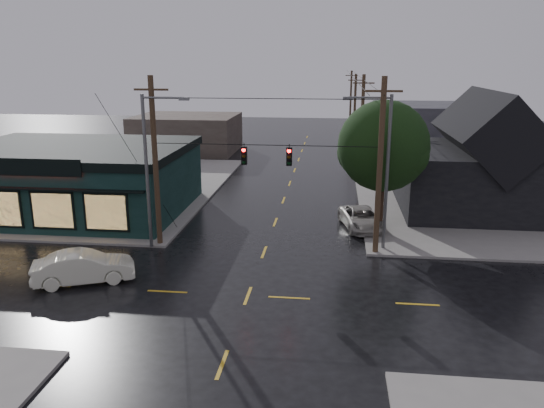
# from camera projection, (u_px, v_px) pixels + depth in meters

# --- Properties ---
(ground_plane) EXTENTS (160.00, 160.00, 0.00)m
(ground_plane) POSITION_uv_depth(u_px,v_px,m) (248.00, 296.00, 25.54)
(ground_plane) COLOR black
(sidewalk_nw) EXTENTS (28.00, 28.00, 0.15)m
(sidewalk_nw) POSITION_uv_depth(u_px,v_px,m) (61.00, 187.00, 46.92)
(sidewalk_nw) COLOR gray
(sidewalk_nw) RESTS_ON ground
(sidewalk_ne) EXTENTS (28.00, 28.00, 0.15)m
(sidewalk_ne) POSITION_uv_depth(u_px,v_px,m) (534.00, 200.00, 42.43)
(sidewalk_ne) COLOR gray
(sidewalk_ne) RESTS_ON ground
(pizza_shop) EXTENTS (16.30, 12.34, 4.90)m
(pizza_shop) POSITION_uv_depth(u_px,v_px,m) (74.00, 178.00, 38.94)
(pizza_shop) COLOR black
(pizza_shop) RESTS_ON ground
(ne_building) EXTENTS (12.60, 11.60, 8.75)m
(ne_building) POSITION_uv_depth(u_px,v_px,m) (485.00, 151.00, 38.96)
(ne_building) COLOR black
(ne_building) RESTS_ON ground
(corner_tree) EXTENTS (5.74, 5.74, 8.49)m
(corner_tree) POSITION_uv_depth(u_px,v_px,m) (384.00, 146.00, 33.14)
(corner_tree) COLOR black
(corner_tree) RESTS_ON ground
(utility_pole_nw) EXTENTS (2.00, 0.32, 10.15)m
(utility_pole_nw) POSITION_uv_depth(u_px,v_px,m) (160.00, 245.00, 32.50)
(utility_pole_nw) COLOR #342017
(utility_pole_nw) RESTS_ON ground
(utility_pole_ne) EXTENTS (2.00, 0.32, 10.15)m
(utility_pole_ne) POSITION_uv_depth(u_px,v_px,m) (375.00, 254.00, 31.04)
(utility_pole_ne) COLOR #342017
(utility_pole_ne) RESTS_ON ground
(utility_pole_far_a) EXTENTS (2.00, 0.32, 9.65)m
(utility_pole_far_a) POSITION_uv_depth(u_px,v_px,m) (360.00, 176.00, 51.63)
(utility_pole_far_a) COLOR #342017
(utility_pole_far_a) RESTS_ON ground
(utility_pole_far_b) EXTENTS (2.00, 0.32, 9.15)m
(utility_pole_far_b) POSITION_uv_depth(u_px,v_px,m) (353.00, 144.00, 70.78)
(utility_pole_far_b) COLOR #342017
(utility_pole_far_b) RESTS_ON ground
(utility_pole_far_c) EXTENTS (2.00, 0.32, 9.15)m
(utility_pole_far_c) POSITION_uv_depth(u_px,v_px,m) (350.00, 126.00, 89.94)
(utility_pole_far_c) COLOR #342017
(utility_pole_far_c) RESTS_ON ground
(span_signal_assembly) EXTENTS (13.00, 0.48, 1.23)m
(span_signal_assembly) POSITION_uv_depth(u_px,v_px,m) (266.00, 156.00, 30.25)
(span_signal_assembly) COLOR black
(span_signal_assembly) RESTS_ON ground
(streetlight_nw) EXTENTS (5.40, 0.30, 9.15)m
(streetlight_nw) POSITION_uv_depth(u_px,v_px,m) (152.00, 249.00, 31.86)
(streetlight_nw) COLOR #5C5E60
(streetlight_nw) RESTS_ON ground
(streetlight_ne) EXTENTS (5.40, 0.30, 9.15)m
(streetlight_ne) POSITION_uv_depth(u_px,v_px,m) (383.00, 250.00, 31.65)
(streetlight_ne) COLOR #5C5E60
(streetlight_ne) RESTS_ON ground
(bg_building_west) EXTENTS (12.00, 10.00, 4.40)m
(bg_building_west) POSITION_uv_depth(u_px,v_px,m) (187.00, 133.00, 64.84)
(bg_building_west) COLOR #3C302B
(bg_building_west) RESTS_ON ground
(bg_building_east) EXTENTS (14.00, 12.00, 5.60)m
(bg_building_east) POSITION_uv_depth(u_px,v_px,m) (432.00, 127.00, 66.10)
(bg_building_east) COLOR #2B2A30
(bg_building_east) RESTS_ON ground
(sedan_cream) EXTENTS (5.25, 3.55, 1.64)m
(sedan_cream) POSITION_uv_depth(u_px,v_px,m) (84.00, 267.00, 26.88)
(sedan_cream) COLOR silver
(sedan_cream) RESTS_ON ground
(suv_silver) EXTENTS (3.32, 5.38, 1.39)m
(suv_silver) POSITION_uv_depth(u_px,v_px,m) (362.00, 218.00, 35.51)
(suv_silver) COLOR #A7A39A
(suv_silver) RESTS_ON ground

